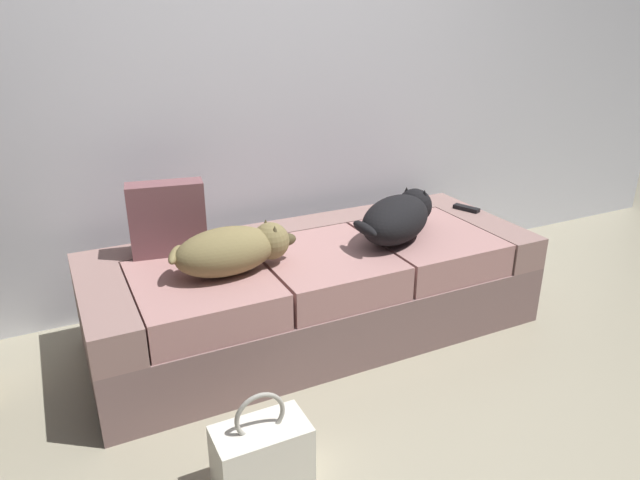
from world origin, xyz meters
The scene contains 8 objects.
ground_plane centered at (0.00, 0.00, 0.00)m, with size 10.00×10.00×0.00m, color #9E967E.
back_wall centered at (0.00, 1.67, 1.40)m, with size 6.40×0.10×2.80m, color silver.
couch centered at (0.00, 1.02, 0.23)m, with size 2.17×0.86×0.46m.
dog_tan centered at (-0.44, 0.92, 0.57)m, with size 0.60×0.28×0.20m.
dog_dark centered at (0.42, 0.93, 0.57)m, with size 0.60×0.48×0.22m.
tv_remote centered at (1.00, 1.12, 0.47)m, with size 0.04×0.15×0.02m, color black.
throw_pillow centered at (-0.64, 1.25, 0.63)m, with size 0.34×0.12×0.34m, color brown.
handbag centered at (-0.61, 0.17, 0.13)m, with size 0.32×0.18×0.38m.
Camera 1 is at (-1.11, -1.30, 1.53)m, focal length 32.40 mm.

